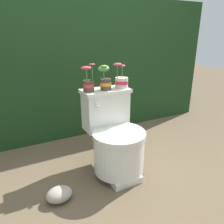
{
  "coord_description": "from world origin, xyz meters",
  "views": [
    {
      "loc": [
        -0.81,
        -1.4,
        1.14
      ],
      "look_at": [
        -0.04,
        0.09,
        0.53
      ],
      "focal_mm": 35.0,
      "sensor_mm": 36.0,
      "label": 1
    }
  ],
  "objects": [
    {
      "name": "potted_plant_middle",
      "position": [
        0.1,
        0.19,
        0.76
      ],
      "size": [
        0.14,
        0.11,
        0.22
      ],
      "color": "beige",
      "rests_on": "toilet"
    },
    {
      "name": "toilet",
      "position": [
        -0.04,
        0.04,
        0.3
      ],
      "size": [
        0.43,
        0.56,
        0.69
      ],
      "color": "silver",
      "rests_on": "ground"
    },
    {
      "name": "hedge_backdrop",
      "position": [
        0.0,
        1.17,
        0.76
      ],
      "size": [
        3.36,
        0.63,
        1.52
      ],
      "color": "#193819",
      "rests_on": "ground"
    },
    {
      "name": "potted_plant_left",
      "position": [
        -0.19,
        0.2,
        0.77
      ],
      "size": [
        0.12,
        0.09,
        0.22
      ],
      "color": "#47382D",
      "rests_on": "toilet"
    },
    {
      "name": "garden_stone",
      "position": [
        -0.56,
        -0.1,
        0.05
      ],
      "size": [
        0.19,
        0.15,
        0.1
      ],
      "color": "#9E9384",
      "rests_on": "ground"
    },
    {
      "name": "ground_plane",
      "position": [
        0.0,
        0.0,
        0.0
      ],
      "size": [
        12.0,
        12.0,
        0.0
      ],
      "primitive_type": "plane",
      "color": "brown"
    },
    {
      "name": "potted_plant_midleft",
      "position": [
        -0.05,
        0.2,
        0.79
      ],
      "size": [
        0.1,
        0.1,
        0.2
      ],
      "color": "#47382D",
      "rests_on": "toilet"
    }
  ]
}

